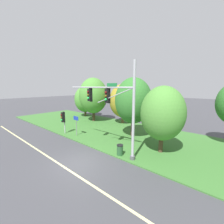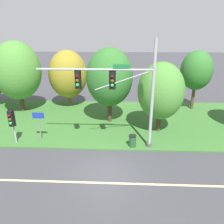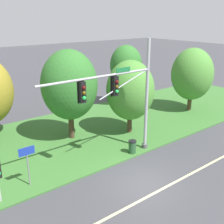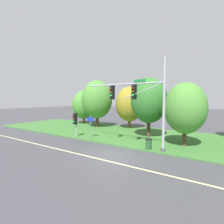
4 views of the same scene
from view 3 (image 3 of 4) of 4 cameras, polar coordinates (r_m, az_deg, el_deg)
ground_plane at (r=17.08m, az=6.38°, el=-13.85°), size 160.00×160.00×0.00m
lane_stripe at (r=16.40m, az=9.41°, el=-15.54°), size 36.00×0.16×0.01m
grass_verge at (r=22.92m, az=-8.17°, el=-4.81°), size 48.00×11.50×0.10m
traffic_signal_mast at (r=17.82m, az=2.24°, el=3.84°), size 8.14×0.49×7.78m
route_sign_post at (r=16.37m, az=-16.82°, el=-9.18°), size 0.91×0.08×2.42m
tree_mid_verge at (r=21.16m, az=-8.67°, el=5.40°), size 4.22×4.22×6.88m
tree_tall_centre at (r=22.24m, az=3.73°, el=4.39°), size 3.82×3.82×5.93m
tree_right_far at (r=29.44m, az=2.86°, el=9.42°), size 3.32×3.32×6.33m
tree_furthest_back at (r=28.86m, az=15.97°, el=7.38°), size 4.08×4.08×6.23m
trash_bin at (r=19.76m, az=4.15°, el=-7.05°), size 0.56×0.56×0.93m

